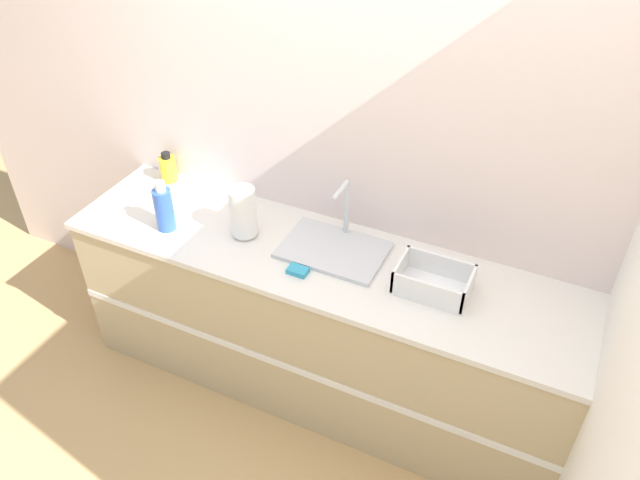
# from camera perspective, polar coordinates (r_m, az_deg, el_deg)

# --- Properties ---
(ground_plane) EXTENTS (12.00, 12.00, 0.00)m
(ground_plane) POSITION_cam_1_polar(r_m,az_deg,el_deg) (3.31, -2.39, -16.46)
(ground_plane) COLOR tan
(wall_back) EXTENTS (4.84, 0.06, 2.60)m
(wall_back) POSITION_cam_1_polar(r_m,az_deg,el_deg) (2.86, 2.82, 8.83)
(wall_back) COLOR silver
(wall_back) RESTS_ON ground_plane
(counter_cabinet) EXTENTS (2.47, 0.62, 0.88)m
(counter_cabinet) POSITION_cam_1_polar(r_m,az_deg,el_deg) (3.14, -0.06, -7.72)
(counter_cabinet) COLOR tan
(counter_cabinet) RESTS_ON ground_plane
(sink) EXTENTS (0.47, 0.32, 0.31)m
(sink) POSITION_cam_1_polar(r_m,az_deg,el_deg) (2.86, 1.30, -0.61)
(sink) COLOR silver
(sink) RESTS_ON counter_cabinet
(paper_towel_roll) EXTENTS (0.12, 0.12, 0.25)m
(paper_towel_roll) POSITION_cam_1_polar(r_m,az_deg,el_deg) (2.92, -7.04, 2.53)
(paper_towel_roll) COLOR #4C4C51
(paper_towel_roll) RESTS_ON counter_cabinet
(dish_rack) EXTENTS (0.31, 0.21, 0.12)m
(dish_rack) POSITION_cam_1_polar(r_m,az_deg,el_deg) (2.68, 10.30, -3.84)
(dish_rack) COLOR white
(dish_rack) RESTS_ON counter_cabinet
(bottle_blue) EXTENTS (0.09, 0.09, 0.26)m
(bottle_blue) POSITION_cam_1_polar(r_m,az_deg,el_deg) (3.03, -14.08, 2.83)
(bottle_blue) COLOR #2D56B7
(bottle_blue) RESTS_ON counter_cabinet
(bottle_yellow) EXTENTS (0.09, 0.09, 0.17)m
(bottle_yellow) POSITION_cam_1_polar(r_m,az_deg,el_deg) (3.42, -13.73, 6.38)
(bottle_yellow) COLOR yellow
(bottle_yellow) RESTS_ON counter_cabinet
(sponge) EXTENTS (0.09, 0.06, 0.02)m
(sponge) POSITION_cam_1_polar(r_m,az_deg,el_deg) (2.75, -2.04, -2.81)
(sponge) COLOR #3399BF
(sponge) RESTS_ON counter_cabinet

